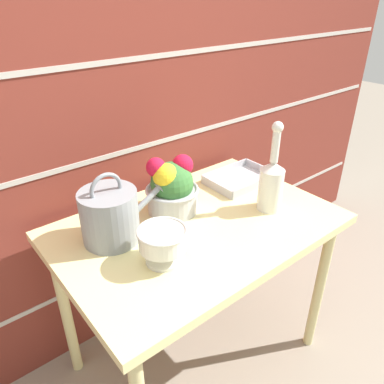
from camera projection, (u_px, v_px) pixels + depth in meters
ground_plane at (197, 353)px, 1.77m from camera, size 12.00×12.00×0.00m
brick_wall at (130, 104)px, 1.53m from camera, size 3.60×0.08×2.20m
patio_table at (198, 241)px, 1.45m from camera, size 1.05×0.70×0.74m
watering_can at (110, 215)px, 1.28m from camera, size 0.34×0.20×0.26m
crystal_pedestal_bowl at (163, 241)px, 1.18m from camera, size 0.16×0.16×0.12m
flower_planter at (172, 187)px, 1.44m from camera, size 0.21×0.21×0.23m
glass_decanter at (271, 182)px, 1.45m from camera, size 0.10×0.10×0.36m
wire_tray at (240, 179)px, 1.70m from camera, size 0.29×0.21×0.04m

